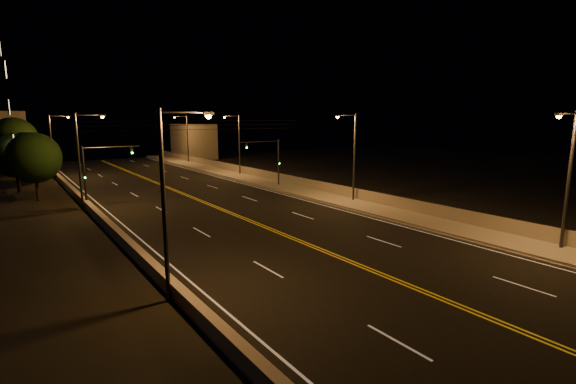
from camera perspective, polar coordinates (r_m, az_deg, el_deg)
ground at (r=19.33m, az=27.43°, el=-15.80°), size 160.00×160.00×0.00m
road at (r=32.92m, az=-4.86°, el=-4.11°), size 18.00×120.00×0.02m
sidewalk at (r=39.23m, az=8.97°, el=-1.68°), size 3.60×120.00×0.30m
curb at (r=38.00m, az=6.91°, el=-2.12°), size 0.14×120.00×0.15m
parapet_wall at (r=40.24m, az=10.70°, el=-0.49°), size 0.30×120.00×1.00m
jersey_barrier at (r=29.41m, az=-21.86°, el=-5.83°), size 0.45×120.00×0.74m
distant_building_right at (r=86.75m, az=-12.79°, el=6.79°), size 6.00×10.00×6.85m
parapet_rail at (r=40.15m, az=10.72°, el=0.25°), size 0.06×120.00×0.06m
lane_markings at (r=32.86m, az=-4.80°, el=-4.12°), size 17.32×116.00×0.00m
streetlight_0 at (r=29.43m, az=33.90°, el=2.27°), size 2.55×0.28×8.48m
streetlight_1 at (r=39.84m, az=8.77°, el=5.47°), size 2.55×0.28×8.48m
streetlight_2 at (r=58.74m, az=-6.93°, el=6.97°), size 2.55×0.28×8.48m
streetlight_3 at (r=76.50m, az=-13.79°, el=7.47°), size 2.55×0.28×8.48m
streetlight_4 at (r=18.71m, az=-15.85°, el=0.06°), size 2.55×0.28×8.48m
streetlight_5 at (r=40.90m, az=-26.34°, el=4.66°), size 2.55×0.28×8.48m
streetlight_6 at (r=62.86m, az=-29.36°, el=5.96°), size 2.55×0.28×8.48m
traffic_signal_right at (r=48.41m, az=-2.35°, el=4.80°), size 5.11×0.31×5.63m
traffic_signal_left at (r=41.61m, az=-24.71°, el=3.01°), size 5.11×0.31×5.63m
overhead_wires at (r=40.46m, az=-11.80°, el=8.94°), size 22.00×0.03×0.83m
tree_0 at (r=47.71m, az=-31.39°, el=4.01°), size 4.95×4.95×6.71m
tree_1 at (r=53.99m, az=-33.26°, el=4.15°), size 4.70×4.70×6.38m
tree_2 at (r=62.18m, az=-32.05°, el=4.85°), size 4.72×4.72×6.40m
tree_3 at (r=69.04m, az=-33.36°, el=6.03°), size 6.02×6.02×8.17m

